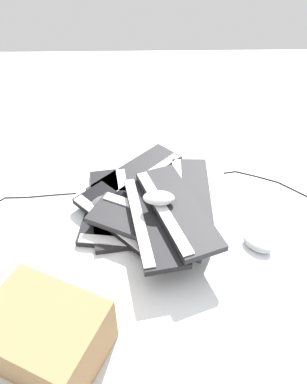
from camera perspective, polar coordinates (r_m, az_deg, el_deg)
The scene contains 15 objects.
ground_plane at distance 1.48m, azimuth -2.72°, elevation -2.86°, with size 3.20×3.20×0.00m, color silver.
keyboard_0 at distance 1.48m, azimuth -6.31°, elevation -2.23°, with size 0.21×0.46×0.03m.
keyboard_1 at distance 1.38m, azimuth -2.19°, elevation -6.39°, with size 0.46×0.20×0.03m.
keyboard_2 at distance 1.54m, azimuth 5.66°, elevation -0.29°, with size 0.17×0.45×0.03m.
keyboard_3 at distance 1.63m, azimuth -2.70°, elevation 2.75°, with size 0.42×0.42×0.03m.
keyboard_4 at distance 1.39m, azimuth -4.46°, elevation -4.28°, with size 0.42×0.42×0.03m.
keyboard_5 at distance 1.33m, azimuth -0.64°, elevation -4.96°, with size 0.46×0.33×0.03m.
keyboard_6 at distance 1.30m, azimuth -0.00°, elevation -4.19°, with size 0.23×0.46×0.03m.
keyboard_7 at distance 1.30m, azimuth 3.57°, elevation -2.54°, with size 0.29×0.46×0.03m.
mouse_0 at distance 1.39m, azimuth 15.55°, elevation -7.56°, with size 0.11×0.07×0.04m, color #B7B7BC.
mouse_1 at distance 1.46m, azimuth -4.19°, elevation -1.01°, with size 0.11×0.07×0.04m, color black.
mouse_2 at distance 1.45m, azimuth -7.68°, elevation -1.65°, with size 0.11×0.07×0.04m, color #4C4C51.
mouse_3 at distance 1.28m, azimuth 0.82°, elevation -0.90°, with size 0.11×0.07×0.04m, color silver.
cable_0 at distance 1.66m, azimuth 21.76°, elevation -0.30°, with size 0.59×0.30×0.01m.
cardboard_box at distance 1.11m, azimuth -16.07°, elevation -20.20°, with size 0.30×0.23×0.18m, color #9E774C.
Camera 1 is at (-0.05, 1.04, 1.05)m, focal length 35.00 mm.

